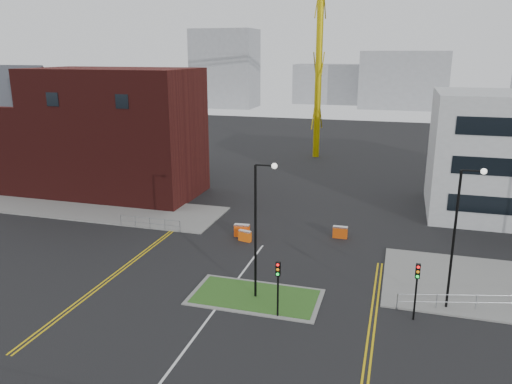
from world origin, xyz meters
The scene contains 21 objects.
ground centered at (0.00, 0.00, 0.00)m, with size 200.00×200.00×0.00m, color black.
pavement_left centered at (-20.00, 22.00, 0.06)m, with size 28.00×8.00×0.12m, color slate.
island_kerb centered at (2.00, 8.00, 0.04)m, with size 8.60×4.60×0.08m, color slate.
grass_island centered at (2.00, 8.00, 0.06)m, with size 8.00×4.00×0.12m, color #2B501A.
brick_building centered at (-22.97, 28.00, 6.85)m, with size 24.20×10.07×14.24m.
streetlamp_island centered at (2.22, 8.00, 5.41)m, with size 1.46×0.36×9.18m.
streetlamp_right_near centered at (14.22, 10.00, 5.41)m, with size 1.46×0.36×9.18m.
traffic_light_island centered at (4.00, 5.98, 2.57)m, with size 0.28×0.33×3.65m.
traffic_light_right centered at (12.00, 7.98, 2.57)m, with size 0.28×0.33×3.65m.
railing_left centered at (-11.00, 18.00, 0.74)m, with size 6.05×0.05×1.10m.
centre_line centered at (0.00, 2.00, 0.01)m, with size 0.15×30.00×0.01m, color silver.
yellow_left_a centered at (-9.00, 10.00, 0.01)m, with size 0.12×24.00×0.01m, color gold.
yellow_left_b centered at (-8.70, 10.00, 0.01)m, with size 0.12×24.00×0.01m, color gold.
yellow_right_a centered at (9.50, 6.00, 0.01)m, with size 0.12×20.00×0.01m, color gold.
yellow_right_b centered at (9.80, 6.00, 0.01)m, with size 0.12×20.00×0.01m, color gold.
skyline_a centered at (-40.00, 120.00, 11.00)m, with size 18.00×12.00×22.00m, color gray.
skyline_b centered at (10.00, 130.00, 8.00)m, with size 24.00×12.00×16.00m, color gray.
skyline_d centered at (-8.00, 140.00, 6.00)m, with size 30.00×12.00×12.00m, color gray.
barrier_left centered at (-1.75, 17.57, 0.52)m, with size 1.19×0.62×0.95m.
barrier_mid centered at (-2.33, 18.54, 0.62)m, with size 1.38×0.56×1.13m.
barrier_right centered at (6.00, 20.62, 0.58)m, with size 1.27×0.44×1.06m.
Camera 1 is at (10.40, -20.66, 15.66)m, focal length 35.00 mm.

